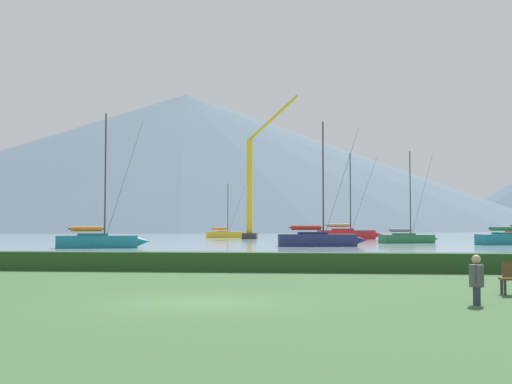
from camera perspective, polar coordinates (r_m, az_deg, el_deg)
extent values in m
plane|color=#385B33|center=(16.83, -5.01, -9.75)|extent=(1000.00, 1000.00, 0.00)
cube|color=#8499A8|center=(153.48, 4.34, -3.65)|extent=(320.00, 246.00, 0.00)
cube|color=#284C23|center=(27.65, -0.83, -6.23)|extent=(80.00, 1.20, 0.81)
cube|color=#19707A|center=(56.49, -13.92, -4.32)|extent=(7.09, 4.15, 1.05)
cone|color=#19707A|center=(56.46, -10.02, -4.36)|extent=(1.36, 1.19, 0.90)
cube|color=#16646E|center=(56.50, -14.31, -3.93)|extent=(2.85, 2.26, 0.67)
cylinder|color=#333338|center=(56.60, -13.27, 1.31)|extent=(0.13, 0.13, 11.03)
cylinder|color=#333338|center=(56.52, -14.86, -3.19)|extent=(2.92, 0.99, 0.12)
cylinder|color=orange|center=(56.52, -14.86, -3.19)|extent=(2.58, 1.15, 0.42)
cylinder|color=#333338|center=(56.55, -11.67, 1.02)|extent=(3.06, 0.95, 10.49)
cube|color=red|center=(88.81, 8.00, -3.78)|extent=(7.94, 3.18, 1.22)
cone|color=red|center=(89.41, 10.84, -3.75)|extent=(1.40, 1.13, 1.04)
cube|color=#A52020|center=(88.75, 7.71, -3.49)|extent=(3.01, 2.05, 0.78)
cylinder|color=#333338|center=(88.98, 8.40, -0.13)|extent=(0.16, 0.16, 11.22)
cylinder|color=#333338|center=(88.68, 7.30, -2.96)|extent=(3.50, 0.37, 0.13)
cylinder|color=tan|center=(88.68, 7.30, -2.96)|extent=(3.00, 0.69, 0.49)
cylinder|color=#333338|center=(89.20, 9.57, -0.30)|extent=(3.69, 0.28, 10.67)
cube|color=navy|center=(59.32, 5.44, -4.29)|extent=(7.31, 3.21, 1.11)
cone|color=navy|center=(59.90, 9.30, -4.25)|extent=(1.31, 1.08, 0.95)
cube|color=#1B2449|center=(59.26, 5.05, -3.91)|extent=(2.80, 1.98, 0.71)
cylinder|color=#333338|center=(59.51, 6.00, 1.03)|extent=(0.14, 0.14, 10.94)
cylinder|color=#333338|center=(59.20, 4.49, -3.17)|extent=(3.18, 0.48, 0.12)
cylinder|color=red|center=(59.20, 4.49, -3.17)|extent=(2.74, 0.75, 0.45)
cylinder|color=#333338|center=(59.72, 7.59, 0.77)|extent=(3.35, 0.41, 10.40)
cube|color=#236B38|center=(71.06, 13.26, -4.09)|extent=(6.04, 3.67, 0.90)
cone|color=#236B38|center=(72.56, 15.58, -4.03)|extent=(1.17, 1.03, 0.76)
cube|color=#206032|center=(70.91, 13.02, -3.83)|extent=(2.45, 1.97, 0.57)
cylinder|color=#333338|center=(71.33, 13.57, -0.22)|extent=(0.11, 0.11, 9.52)
cylinder|color=#333338|center=(70.69, 12.68, -3.34)|extent=(2.47, 0.91, 0.10)
cylinder|color=gray|center=(70.69, 12.68, -3.34)|extent=(2.19, 1.04, 0.36)
cylinder|color=#333338|center=(71.94, 14.53, -0.42)|extent=(2.58, 0.89, 9.05)
cube|color=gold|center=(98.64, -2.81, -3.81)|extent=(5.95, 3.37, 0.89)
cone|color=gold|center=(99.10, -0.95, -3.81)|extent=(1.13, 0.98, 0.75)
cube|color=gold|center=(98.60, -2.99, -3.63)|extent=(2.38, 1.86, 0.56)
cylinder|color=#333338|center=(98.72, -2.52, -1.52)|extent=(0.11, 0.11, 7.83)
cylinder|color=#333338|center=(98.54, -3.26, -3.27)|extent=(2.47, 0.77, 0.10)
cylinder|color=orange|center=(98.54, -3.26, -3.27)|extent=(2.17, 0.92, 0.35)
cylinder|color=#333338|center=(98.90, -1.76, -1.63)|extent=(2.59, 0.74, 7.45)
cube|color=#19707A|center=(68.27, 21.75, -3.95)|extent=(6.95, 3.89, 1.04)
cube|color=#16646E|center=(68.07, 21.47, -3.64)|extent=(2.77, 2.16, 0.66)
cylinder|color=#333338|center=(67.78, 21.07, -3.05)|extent=(2.90, 0.88, 0.11)
cylinder|color=#2D7542|center=(67.78, 21.07, -3.05)|extent=(2.54, 1.05, 0.41)
cylinder|color=#333338|center=(19.98, 21.03, -7.83)|extent=(0.08, 0.08, 0.45)
cylinder|color=#333338|center=(19.67, 21.29, -7.91)|extent=(0.08, 0.08, 0.45)
cylinder|color=#2D3347|center=(16.97, 19.14, -8.78)|extent=(0.14, 0.14, 0.45)
cylinder|color=#2D3347|center=(17.15, 18.99, -8.72)|extent=(0.14, 0.14, 0.45)
cylinder|color=#4C4C51|center=(17.02, 19.03, -7.07)|extent=(0.36, 0.36, 0.55)
cylinder|color=#4C4C51|center=(16.78, 19.24, -7.03)|extent=(0.09, 0.09, 0.49)
cylinder|color=#4C4C51|center=(17.25, 18.83, -6.93)|extent=(0.09, 0.09, 0.49)
sphere|color=tan|center=(16.99, 19.01, -5.68)|extent=(0.22, 0.22, 0.22)
cube|color=#333338|center=(89.73, -0.56, -3.94)|extent=(2.00, 2.00, 0.80)
cube|color=gold|center=(89.88, -0.56, 0.53)|extent=(0.80, 0.80, 13.18)
cube|color=gold|center=(90.68, 1.58, 6.64)|extent=(7.00, 0.36, 6.41)
cone|color=#4C6070|center=(305.00, -6.29, 2.74)|extent=(328.37, 328.37, 63.89)
cone|color=#4C6070|center=(376.14, -7.09, -0.32)|extent=(181.64, 181.64, 37.73)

